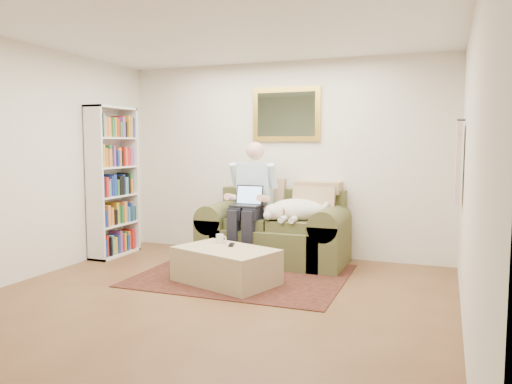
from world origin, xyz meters
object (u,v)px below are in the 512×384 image
Objects in this scene: seated_man at (250,203)px; ottoman at (226,266)px; laptop at (248,201)px; sleeping_dog at (297,210)px; bookshelf at (113,182)px; sofa at (274,237)px; coffee_mug at (220,239)px.

seated_man is 1.13m from ottoman.
sleeping_dog is at bearing 13.64° from laptop.
bookshelf is at bearing 159.96° from ottoman.
sofa is 0.61m from laptop.
seated_man is 1.91m from bookshelf.
coffee_mug is (-0.18, 0.24, 0.24)m from ottoman.
bookshelf is (-2.48, -0.31, 0.30)m from sleeping_dog.
bookshelf reaches higher than coffee_mug.
coffee_mug is at bearing -130.29° from sleeping_dog.
sofa is 2.30m from bookshelf.
coffee_mug is (-0.08, -0.72, -0.33)m from seated_man.
seated_man reaches higher than ottoman.
ottoman is 2.27m from bookshelf.
seated_man is 1.45× the size of ottoman.
laptop is 3.54× the size of coffee_mug.
sleeping_dog is at bearing 49.71° from coffee_mug.
coffee_mug is at bearing -111.49° from sofa.
bookshelf reaches higher than seated_man.
laptop is 0.33× the size of ottoman.
sleeping_dog is at bearing 7.13° from seated_man.
laptop is at bearing 5.11° from bookshelf.
seated_man is 15.33× the size of coffee_mug.
laptop is 1.09m from ottoman.
sleeping_dog is 7.50× the size of coffee_mug.
ottoman is (-0.17, -1.13, -0.12)m from sofa.
seated_man is at bearing -148.55° from sofa.
laptop is (-0.27, -0.24, 0.49)m from sofa.
laptop is at bearing -90.00° from seated_man.
laptop is at bearing -138.98° from sofa.
seated_man is at bearing 96.32° from ottoman.
sleeping_dog is 1.26m from ottoman.
sleeping_dog is at bearing 7.20° from bookshelf.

